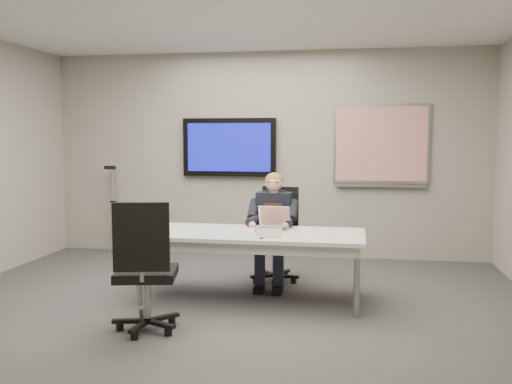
% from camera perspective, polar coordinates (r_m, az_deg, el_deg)
% --- Properties ---
extents(floor, '(6.00, 6.00, 0.02)m').
position_cam_1_polar(floor, '(5.17, -4.28, -12.96)').
color(floor, '#39393C').
rests_on(floor, ground).
extents(wall_back, '(6.00, 0.02, 2.80)m').
position_cam_1_polar(wall_back, '(7.85, 0.98, 3.76)').
color(wall_back, gray).
rests_on(wall_back, ground).
extents(conference_table, '(2.25, 0.95, 0.69)m').
position_cam_1_polar(conference_table, '(5.73, -0.42, -4.80)').
color(conference_table, silver).
rests_on(conference_table, ground).
extents(tv_display, '(1.30, 0.09, 0.80)m').
position_cam_1_polar(tv_display, '(7.89, -2.68, 4.49)').
color(tv_display, black).
rests_on(tv_display, wall_back).
extents(whiteboard, '(1.25, 0.08, 1.10)m').
position_cam_1_polar(whiteboard, '(7.74, 12.40, 4.58)').
color(whiteboard, gray).
rests_on(whiteboard, wall_back).
extents(office_chair_far, '(0.58, 0.58, 1.07)m').
position_cam_1_polar(office_chair_far, '(6.53, 1.99, -6.02)').
color(office_chair_far, black).
rests_on(office_chair_far, ground).
extents(office_chair_near, '(0.63, 0.63, 1.12)m').
position_cam_1_polar(office_chair_near, '(4.93, -10.94, -9.73)').
color(office_chair_near, black).
rests_on(office_chair_near, ground).
extents(seated_person, '(0.39, 0.68, 1.25)m').
position_cam_1_polar(seated_person, '(6.26, 1.63, -4.93)').
color(seated_person, '#1E2133').
rests_on(seated_person, office_chair_far).
extents(crutch, '(0.33, 0.49, 1.30)m').
position_cam_1_polar(crutch, '(8.36, -14.05, -1.55)').
color(crutch, '#95989C').
rests_on(crutch, ground).
extents(laptop, '(0.35, 0.33, 0.23)m').
position_cam_1_polar(laptop, '(5.88, 1.72, -3.18)').
color(laptop, '#A8A8AB').
rests_on(laptop, conference_table).
extents(name_tent, '(0.25, 0.10, 0.10)m').
position_cam_1_polar(name_tent, '(5.40, 1.31, -4.08)').
color(name_tent, white).
rests_on(name_tent, conference_table).
extents(pen, '(0.05, 0.14, 0.01)m').
position_cam_1_polar(pen, '(5.37, 0.76, -4.58)').
color(pen, black).
rests_on(pen, conference_table).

